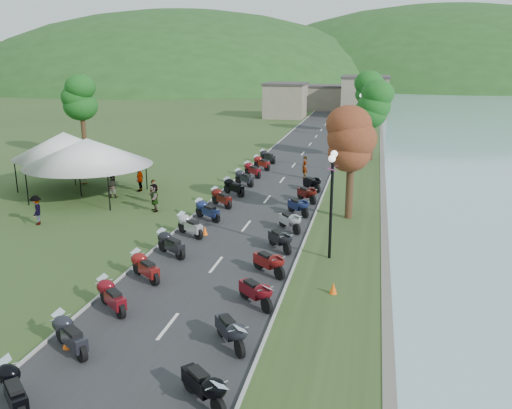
# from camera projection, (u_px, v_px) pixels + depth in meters

# --- Properties ---
(road) EXTENTS (7.00, 120.00, 0.02)m
(road) POSITION_uv_depth(u_px,v_px,m) (294.00, 165.00, 47.42)
(road) COLOR #2B2B2D
(road) RESTS_ON ground
(hills_backdrop) EXTENTS (360.00, 120.00, 76.00)m
(hills_backdrop) POSITION_uv_depth(u_px,v_px,m) (359.00, 82.00, 198.12)
(hills_backdrop) COLOR #285621
(hills_backdrop) RESTS_ON ground
(far_building) EXTENTS (18.00, 16.00, 5.00)m
(far_building) POSITION_uv_depth(u_px,v_px,m) (322.00, 98.00, 89.56)
(far_building) COLOR gray
(far_building) RESTS_ON ground
(moto_row_left) EXTENTS (2.60, 44.24, 1.10)m
(moto_row_left) POSITION_uv_depth(u_px,v_px,m) (192.00, 226.00, 28.64)
(moto_row_left) COLOR #331411
(moto_row_left) RESTS_ON ground
(moto_row_right) EXTENTS (2.60, 33.77, 1.10)m
(moto_row_right) POSITION_uv_depth(u_px,v_px,m) (269.00, 262.00, 23.64)
(moto_row_right) COLOR #331411
(moto_row_right) RESTS_ON ground
(vendor_tent_main) EXTENTS (5.68, 5.68, 4.00)m
(vendor_tent_main) POSITION_uv_depth(u_px,v_px,m) (89.00, 168.00, 36.33)
(vendor_tent_main) COLOR silver
(vendor_tent_main) RESTS_ON ground
(vendor_tent_side) EXTENTS (4.91, 4.91, 4.00)m
(vendor_tent_side) POSITION_uv_depth(u_px,v_px,m) (66.00, 160.00, 39.26)
(vendor_tent_side) COLOR silver
(vendor_tent_side) RESTS_ON ground
(tree_lakeside) EXTENTS (2.75, 2.75, 7.63)m
(tree_lakeside) POSITION_uv_depth(u_px,v_px,m) (351.00, 154.00, 31.00)
(tree_lakeside) COLOR #1B631C
(tree_lakeside) RESTS_ON ground
(pedestrian_a) EXTENTS (0.70, 0.69, 1.55)m
(pedestrian_a) POSITION_uv_depth(u_px,v_px,m) (155.00, 203.00, 35.30)
(pedestrian_a) COLOR slate
(pedestrian_a) RESTS_ON ground
(pedestrian_b) EXTENTS (0.80, 0.46, 1.61)m
(pedestrian_b) POSITION_uv_depth(u_px,v_px,m) (113.00, 197.00, 36.72)
(pedestrian_b) COLOR slate
(pedestrian_b) RESTS_ON ground
(pedestrian_c) EXTENTS (0.84, 1.18, 1.69)m
(pedestrian_c) POSITION_uv_depth(u_px,v_px,m) (38.00, 224.00, 30.79)
(pedestrian_c) COLOR slate
(pedestrian_c) RESTS_ON ground
(traffic_cone_near) EXTENTS (0.35, 0.35, 0.54)m
(traffic_cone_near) POSITION_uv_depth(u_px,v_px,m) (67.00, 341.00, 17.67)
(traffic_cone_near) COLOR #F2590C
(traffic_cone_near) RESTS_ON ground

